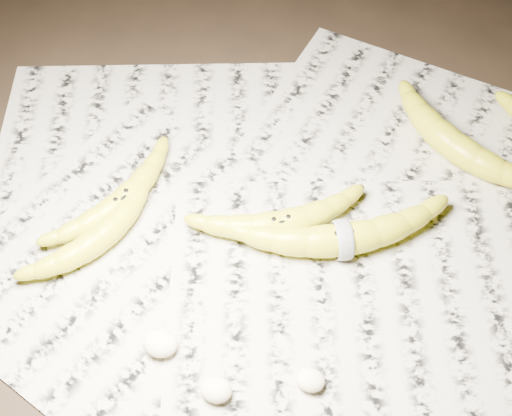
% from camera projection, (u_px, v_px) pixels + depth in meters
% --- Properties ---
extents(ground, '(3.00, 3.00, 0.00)m').
position_uv_depth(ground, '(256.00, 253.00, 0.86)').
color(ground, black).
rests_on(ground, ground).
extents(newspaper_patch, '(0.90, 0.70, 0.01)m').
position_uv_depth(newspaper_patch, '(291.00, 246.00, 0.86)').
color(newspaper_patch, '#B0A997').
rests_on(newspaper_patch, ground).
extents(banana_left_a, '(0.14, 0.19, 0.03)m').
position_uv_depth(banana_left_a, '(121.00, 200.00, 0.88)').
color(banana_left_a, yellow).
rests_on(banana_left_a, newspaper_patch).
extents(banana_left_b, '(0.14, 0.17, 0.03)m').
position_uv_depth(banana_left_b, '(99.00, 236.00, 0.84)').
color(banana_left_b, yellow).
rests_on(banana_left_b, newspaper_patch).
extents(banana_center, '(0.20, 0.13, 0.04)m').
position_uv_depth(banana_center, '(280.00, 222.00, 0.86)').
color(banana_center, yellow).
rests_on(banana_center, newspaper_patch).
extents(banana_taped, '(0.25, 0.14, 0.04)m').
position_uv_depth(banana_taped, '(342.00, 238.00, 0.84)').
color(banana_taped, yellow).
rests_on(banana_taped, newspaper_patch).
extents(banana_upper_a, '(0.20, 0.18, 0.04)m').
position_uv_depth(banana_upper_a, '(454.00, 143.00, 0.93)').
color(banana_upper_a, yellow).
rests_on(banana_upper_a, newspaper_patch).
extents(measuring_tape, '(0.02, 0.05, 0.05)m').
position_uv_depth(measuring_tape, '(342.00, 238.00, 0.84)').
color(measuring_tape, white).
rests_on(measuring_tape, newspaper_patch).
extents(flesh_chunk_a, '(0.04, 0.03, 0.02)m').
position_uv_depth(flesh_chunk_a, '(160.00, 342.00, 0.77)').
color(flesh_chunk_a, beige).
rests_on(flesh_chunk_a, newspaper_patch).
extents(flesh_chunk_b, '(0.03, 0.03, 0.02)m').
position_uv_depth(flesh_chunk_b, '(216.00, 389.00, 0.74)').
color(flesh_chunk_b, beige).
rests_on(flesh_chunk_b, newspaper_patch).
extents(flesh_chunk_c, '(0.03, 0.03, 0.02)m').
position_uv_depth(flesh_chunk_c, '(311.00, 379.00, 0.75)').
color(flesh_chunk_c, beige).
rests_on(flesh_chunk_c, newspaper_patch).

